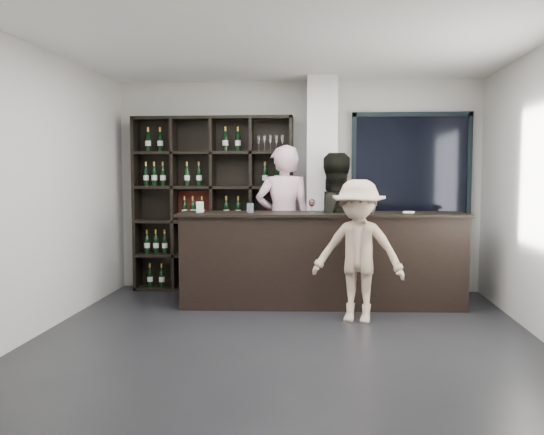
# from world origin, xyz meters

# --- Properties ---
(floor) EXTENTS (5.00, 5.50, 0.01)m
(floor) POSITION_xyz_m (0.00, 0.00, -0.01)
(floor) COLOR black
(floor) RESTS_ON ground
(wine_shelf) EXTENTS (2.20, 0.35, 2.40)m
(wine_shelf) POSITION_xyz_m (-1.15, 2.57, 1.20)
(wine_shelf) COLOR black
(wine_shelf) RESTS_ON floor
(structural_column) EXTENTS (0.40, 0.40, 2.90)m
(structural_column) POSITION_xyz_m (0.35, 2.47, 1.45)
(structural_column) COLOR silver
(structural_column) RESTS_ON floor
(glass_panel) EXTENTS (1.60, 0.08, 2.10)m
(glass_panel) POSITION_xyz_m (1.55, 2.69, 1.40)
(glass_panel) COLOR black
(glass_panel) RESTS_ON floor
(tasting_counter) EXTENTS (3.49, 0.72, 1.15)m
(tasting_counter) POSITION_xyz_m (0.35, 1.75, 0.58)
(tasting_counter) COLOR black
(tasting_counter) RESTS_ON floor
(taster_pink) EXTENTS (0.79, 0.58, 1.99)m
(taster_pink) POSITION_xyz_m (-0.15, 2.20, 1.00)
(taster_pink) COLOR beige
(taster_pink) RESTS_ON floor
(taster_black) EXTENTS (1.11, 1.00, 1.89)m
(taster_black) POSITION_xyz_m (0.48, 2.03, 0.94)
(taster_black) COLOR black
(taster_black) RESTS_ON floor
(customer) EXTENTS (1.12, 0.80, 1.56)m
(customer) POSITION_xyz_m (0.75, 1.05, 0.78)
(customer) COLOR tan
(customer) RESTS_ON floor
(wine_glass) EXTENTS (0.10, 0.10, 0.19)m
(wine_glass) POSITION_xyz_m (0.23, 1.68, 1.24)
(wine_glass) COLOR white
(wine_glass) RESTS_ON tasting_counter
(spit_cup) EXTENTS (0.09, 0.09, 0.11)m
(spit_cup) POSITION_xyz_m (-0.53, 1.72, 1.21)
(spit_cup) COLOR #96ADBB
(spit_cup) RESTS_ON tasting_counter
(napkin_stack) EXTENTS (0.15, 0.15, 0.02)m
(napkin_stack) POSITION_xyz_m (1.40, 1.80, 1.16)
(napkin_stack) COLOR white
(napkin_stack) RESTS_ON tasting_counter
(card_stand) EXTENTS (0.09, 0.05, 0.13)m
(card_stand) POSITION_xyz_m (-1.15, 1.72, 1.21)
(card_stand) COLOR white
(card_stand) RESTS_ON tasting_counter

